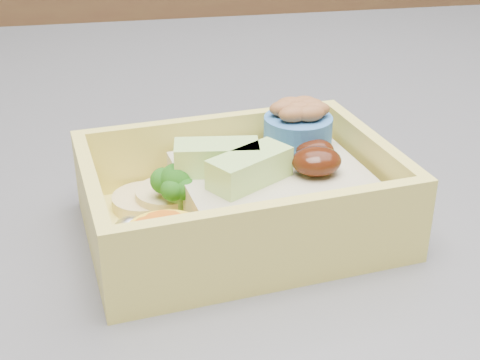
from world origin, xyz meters
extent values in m
cube|color=brown|center=(0.00, 1.20, 0.45)|extent=(3.20, 0.60, 0.90)
cube|color=#333237|center=(0.00, -0.10, 0.90)|extent=(1.24, 0.84, 0.04)
cube|color=#EBDA61|center=(-0.14, -0.21, 0.92)|extent=(0.19, 0.15, 0.01)
cube|color=#EBDA61|center=(-0.15, -0.15, 0.95)|extent=(0.17, 0.03, 0.04)
cube|color=#EBDA61|center=(-0.13, -0.27, 0.95)|extent=(0.17, 0.03, 0.04)
cube|color=#EBDA61|center=(-0.06, -0.20, 0.95)|extent=(0.02, 0.11, 0.04)
cube|color=#EBDA61|center=(-0.22, -0.22, 0.95)|extent=(0.02, 0.11, 0.04)
cube|color=tan|center=(-0.12, -0.21, 0.94)|extent=(0.12, 0.11, 0.03)
ellipsoid|color=#381408|center=(-0.10, -0.21, 0.96)|extent=(0.03, 0.03, 0.02)
ellipsoid|color=#381408|center=(-0.09, -0.19, 0.96)|extent=(0.03, 0.02, 0.01)
cube|color=#B8EA7A|center=(-0.14, -0.21, 0.96)|extent=(0.05, 0.04, 0.02)
cube|color=#B8EA7A|center=(-0.15, -0.20, 0.96)|extent=(0.05, 0.03, 0.02)
cylinder|color=#66934F|center=(-0.18, -0.20, 0.94)|extent=(0.01, 0.01, 0.02)
sphere|color=#216216|center=(-0.18, -0.20, 0.95)|extent=(0.02, 0.02, 0.02)
sphere|color=#216216|center=(-0.17, -0.20, 0.95)|extent=(0.02, 0.02, 0.02)
sphere|color=#216216|center=(-0.18, -0.20, 0.95)|extent=(0.02, 0.02, 0.02)
sphere|color=#216216|center=(-0.17, -0.21, 0.95)|extent=(0.01, 0.01, 0.01)
sphere|color=#216216|center=(-0.18, -0.21, 0.95)|extent=(0.01, 0.01, 0.01)
sphere|color=#216216|center=(-0.18, -0.19, 0.95)|extent=(0.01, 0.01, 0.01)
cylinder|color=yellow|center=(-0.19, -0.24, 0.94)|extent=(0.04, 0.04, 0.02)
cylinder|color=#D86112|center=(-0.19, -0.24, 0.95)|extent=(0.02, 0.02, 0.00)
cylinder|color=#D86112|center=(-0.19, -0.25, 0.95)|extent=(0.02, 0.02, 0.00)
cylinder|color=#D2BA79|center=(-0.19, -0.18, 0.93)|extent=(0.04, 0.04, 0.01)
cylinder|color=#D2BA79|center=(-0.18, -0.19, 0.94)|extent=(0.04, 0.04, 0.01)
ellipsoid|color=white|center=(-0.17, -0.17, 0.94)|extent=(0.02, 0.02, 0.02)
ellipsoid|color=white|center=(-0.21, -0.23, 0.94)|extent=(0.02, 0.02, 0.02)
cylinder|color=#346DB4|center=(-0.10, -0.17, 0.96)|extent=(0.04, 0.04, 0.02)
ellipsoid|color=brown|center=(-0.10, -0.17, 0.98)|extent=(0.02, 0.01, 0.01)
ellipsoid|color=brown|center=(-0.09, -0.17, 0.98)|extent=(0.02, 0.01, 0.01)
ellipsoid|color=brown|center=(-0.11, -0.17, 0.98)|extent=(0.02, 0.01, 0.01)
ellipsoid|color=brown|center=(-0.09, -0.18, 0.98)|extent=(0.02, 0.01, 0.01)
ellipsoid|color=brown|center=(-0.10, -0.18, 0.98)|extent=(0.02, 0.01, 0.01)
ellipsoid|color=brown|center=(-0.09, -0.17, 0.98)|extent=(0.02, 0.01, 0.01)
ellipsoid|color=brown|center=(-0.10, -0.16, 0.98)|extent=(0.02, 0.01, 0.01)
ellipsoid|color=brown|center=(-0.09, -0.16, 0.98)|extent=(0.02, 0.01, 0.01)
camera|label=1|loc=(-0.21, -0.54, 1.13)|focal=50.00mm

